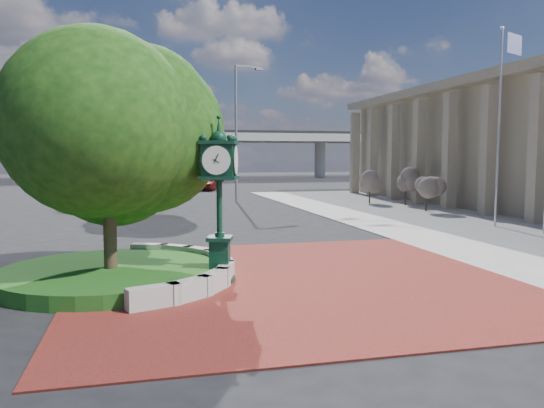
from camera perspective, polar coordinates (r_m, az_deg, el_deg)
The scene contains 16 objects.
ground at distance 16.04m, azimuth 1.39°, elevation -7.37°, with size 200.00×200.00×0.00m, color black.
plaza at distance 15.10m, azimuth 2.39°, elevation -8.09°, with size 12.00×12.00×0.04m, color maroon.
sidewalk at distance 32.35m, azimuth 24.80°, elevation -1.48°, with size 20.00×50.00×0.04m, color #9E9B93.
planter_wall at distance 15.51m, azimuth -8.38°, elevation -6.83°, with size 2.96×6.77×0.54m.
grass_bed at distance 15.50m, azimuth -16.91°, elevation -7.28°, with size 6.10×6.10×0.40m, color #164413.
overpass at distance 85.26m, azimuth -11.18°, elevation 7.07°, with size 90.00×12.00×7.50m.
tree_planter at distance 15.15m, azimuth -17.26°, elevation 5.86°, with size 5.20×5.20×6.33m.
tree_street at distance 33.12m, azimuth -13.60°, elevation 4.57°, with size 4.40×4.40×5.45m.
post_clock at distance 14.58m, azimuth -5.69°, elevation 1.20°, with size 1.13×1.13×4.51m.
parked_car at distance 55.15m, azimuth -6.86°, elevation 2.27°, with size 1.83×4.56×1.55m, color #4E0E0B.
flagpole_b at distance 28.30m, azimuth 23.21°, elevation 7.75°, with size 1.45×0.63×9.71m.
street_lamp_near at distance 40.55m, azimuth -3.57°, elevation 8.75°, with size 2.28×0.77×10.32m.
street_lamp_far at distance 60.53m, azimuth -13.91°, elevation 6.88°, with size 2.08×0.67×9.39m.
shrub_near at distance 34.71m, azimuth 16.28°, elevation 1.81°, with size 1.20×1.20×2.20m.
shrub_mid at distance 38.84m, azimuth 14.20°, elevation 2.18°, with size 1.20×1.20×2.20m.
shrub_far at distance 39.65m, azimuth 10.47°, elevation 2.31°, with size 1.20×1.20×2.20m.
Camera 1 is at (-4.08, -15.12, 3.46)m, focal length 35.00 mm.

